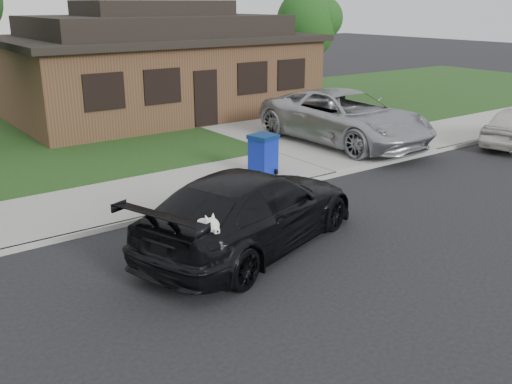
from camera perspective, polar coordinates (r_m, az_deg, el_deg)
ground at (r=11.56m, az=6.63°, el=-5.71°), size 120.00×120.00×0.00m
sidewalk at (r=15.33m, az=-6.07°, el=0.70°), size 60.00×3.00×0.12m
curb at (r=14.11m, az=-2.99°, el=-0.80°), size 60.00×0.12×0.12m
lawn at (r=22.40m, az=-16.52°, el=5.74°), size 60.00×13.00×0.13m
driveway at (r=22.57m, az=0.71°, el=6.61°), size 4.50×13.00×0.14m
sedan at (r=11.31m, az=-0.53°, el=-1.79°), size 5.90×3.88×1.59m
minivan at (r=19.62m, az=8.90°, el=7.41°), size 3.07×6.40×1.76m
recycling_bin at (r=15.93m, az=0.73°, el=3.82°), size 0.80×0.80×1.11m
house at (r=25.44m, az=-9.92°, el=12.40°), size 12.60×8.60×4.65m
tree_1 at (r=29.40m, az=5.38°, el=16.46°), size 3.15×3.00×5.25m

